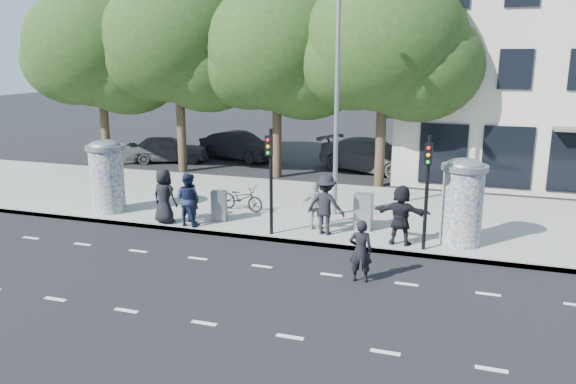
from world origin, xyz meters
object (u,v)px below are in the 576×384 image
(ad_column_right, at_px, (462,200))
(traffic_pole_far, at_px, (427,181))
(ped_f, at_px, (401,215))
(street_lamp, at_px, (337,84))
(cabinet_right, at_px, (363,212))
(cabinet_left, at_px, (219,206))
(car_mid, at_px, (239,146))
(traffic_pole_near, at_px, (270,171))
(car_right, at_px, (372,155))
(bicycle, at_px, (242,198))
(car_left, at_px, (167,149))
(ped_e, at_px, (316,206))
(man_road, at_px, (361,251))
(ped_b, at_px, (191,199))
(ped_c, at_px, (188,199))
(ad_column_left, at_px, (107,174))
(ped_a, at_px, (164,196))
(ped_d, at_px, (326,205))

(ad_column_right, relative_size, traffic_pole_far, 0.78)
(ad_column_right, height_order, ped_f, ad_column_right)
(street_lamp, xyz_separation_m, cabinet_right, (1.32, -1.40, -4.04))
(cabinet_left, height_order, car_mid, car_mid)
(traffic_pole_near, xyz_separation_m, traffic_pole_far, (4.80, 0.00, 0.00))
(car_mid, relative_size, car_right, 0.83)
(bicycle, height_order, cabinet_right, cabinet_right)
(traffic_pole_far, xyz_separation_m, car_left, (-14.73, 10.71, -1.50))
(ad_column_right, height_order, ped_e, ad_column_right)
(traffic_pole_near, xyz_separation_m, cabinet_left, (-2.22, 0.88, -1.55))
(ad_column_right, relative_size, cabinet_left, 2.50)
(car_mid, xyz_separation_m, car_right, (7.68, -0.92, 0.05))
(car_left, distance_m, car_mid, 3.94)
(ped_e, xyz_separation_m, man_road, (2.17, -3.53, -0.10))
(cabinet_right, bearing_deg, traffic_pole_far, -32.00)
(man_road, bearing_deg, traffic_pole_far, -125.74)
(ad_column_right, height_order, ped_b, ad_column_right)
(ped_c, bearing_deg, car_mid, -67.48)
(ad_column_left, height_order, cabinet_left, ad_column_left)
(ad_column_right, relative_size, bicycle, 1.47)
(car_right, bearing_deg, car_left, 117.09)
(traffic_pole_far, bearing_deg, ped_a, 179.62)
(ad_column_left, bearing_deg, traffic_pole_near, -6.11)
(car_right, bearing_deg, traffic_pole_far, -140.66)
(ad_column_right, height_order, traffic_pole_near, traffic_pole_near)
(ped_b, height_order, ped_d, ped_d)
(car_mid, bearing_deg, ad_column_left, -163.36)
(ped_a, relative_size, cabinet_right, 1.55)
(ped_a, relative_size, car_left, 0.44)
(cabinet_left, bearing_deg, car_left, 114.65)
(cabinet_left, height_order, car_left, car_left)
(ped_a, xyz_separation_m, car_mid, (-2.57, 12.50, -0.32))
(ad_column_right, relative_size, car_mid, 0.56)
(traffic_pole_near, relative_size, ped_e, 2.15)
(ped_b, bearing_deg, ped_f, -164.30)
(ped_b, height_order, ped_e, ped_b)
(ped_c, xyz_separation_m, ped_f, (7.05, 0.25, 0.02))
(ped_e, xyz_separation_m, cabinet_right, (1.49, 0.47, -0.18))
(cabinet_left, bearing_deg, ped_b, -159.70)
(ped_d, xyz_separation_m, ped_e, (-0.42, 0.38, -0.18))
(bicycle, xyz_separation_m, car_right, (3.22, 9.33, 0.20))
(traffic_pole_far, bearing_deg, bicycle, 161.18)
(cabinet_right, bearing_deg, street_lamp, 135.99)
(ped_e, bearing_deg, ped_a, -3.93)
(cabinet_left, height_order, car_right, car_right)
(ped_f, height_order, car_right, ped_f)
(ped_d, relative_size, bicycle, 1.07)
(ped_a, height_order, ped_c, ped_a)
(ad_column_left, relative_size, bicycle, 1.47)
(ped_a, relative_size, car_right, 0.33)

